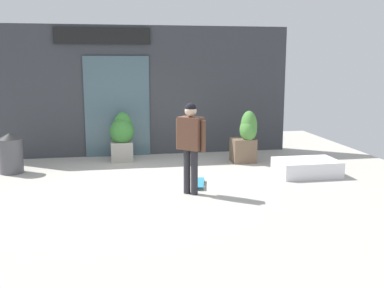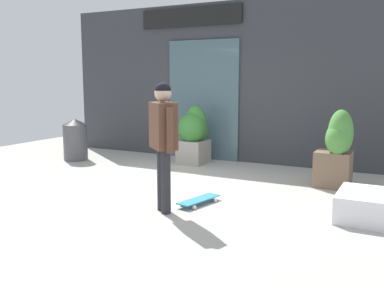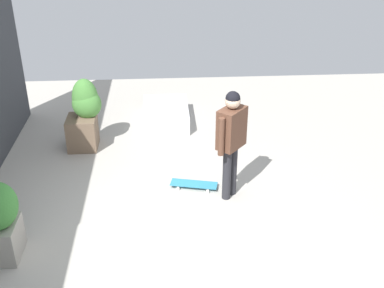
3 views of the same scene
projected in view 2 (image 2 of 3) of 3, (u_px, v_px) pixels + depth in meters
name	position (u px, v px, depth m)	size (l,w,h in m)	color
ground_plane	(157.00, 191.00, 6.86)	(12.00, 12.00, 0.00)	#B2ADA3
building_facade	(229.00, 83.00, 9.26)	(7.98, 0.31, 3.36)	#383A3F
skateboarder	(163.00, 133.00, 5.63)	(0.50, 0.48, 1.72)	#28282D
skateboard	(199.00, 200.00, 6.12)	(0.37, 0.77, 0.08)	teal
planter_box_left	(194.00, 134.00, 8.97)	(0.59, 0.68, 1.21)	gray
planter_box_right	(337.00, 149.00, 6.95)	(0.58, 0.63, 1.28)	brown
trash_bin	(75.00, 139.00, 9.40)	(0.52, 0.52, 0.90)	#4C4C51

